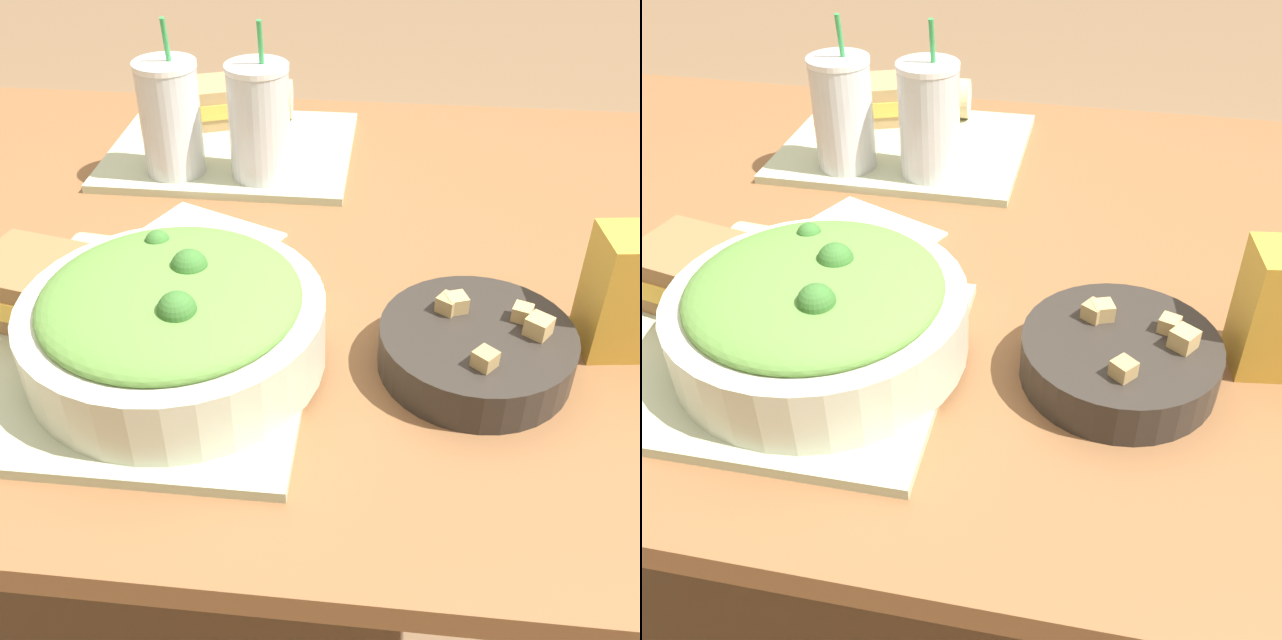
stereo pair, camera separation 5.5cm
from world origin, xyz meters
TOP-DOWN VIEW (x-y plane):
  - ground_plane at (0.00, 0.00)m, footprint 12.00×12.00m
  - dining_table at (0.00, 0.00)m, footprint 1.46×1.00m
  - tray_near at (-0.07, -0.26)m, footprint 0.37×0.31m
  - tray_far at (-0.07, 0.26)m, footprint 0.37×0.31m
  - salad_bowl at (-0.02, -0.25)m, footprint 0.30×0.30m
  - soup_bowl at (0.28, -0.22)m, footprint 0.20×0.20m
  - sandwich_near at (-0.19, -0.19)m, footprint 0.14×0.13m
  - baguette_near at (-0.09, -0.14)m, footprint 0.16×0.08m
  - sandwich_far at (-0.14, 0.35)m, footprint 0.16×0.14m
  - baguette_far at (-0.06, 0.38)m, footprint 0.15×0.07m
  - drink_cup_dark at (-0.13, 0.17)m, footprint 0.09×0.09m
  - drink_cup_red at (-0.01, 0.17)m, footprint 0.09×0.09m
  - napkin_folded at (-0.05, 0.00)m, footprint 0.21×0.18m

SIDE VIEW (x-z plane):
  - ground_plane at x=0.00m, z-range 0.00..0.00m
  - dining_table at x=0.00m, z-range 0.29..1.05m
  - napkin_folded at x=-0.05m, z-range 0.76..0.76m
  - tray_near at x=-0.07m, z-range 0.76..0.77m
  - tray_far at x=-0.07m, z-range 0.76..0.77m
  - soup_bowl at x=0.28m, z-range 0.75..0.82m
  - baguette_near at x=-0.09m, z-range 0.77..0.84m
  - baguette_far at x=-0.06m, z-range 0.77..0.84m
  - sandwich_near at x=-0.19m, z-range 0.77..0.84m
  - sandwich_far at x=-0.14m, z-range 0.77..0.84m
  - salad_bowl at x=-0.02m, z-range 0.76..0.88m
  - drink_cup_dark at x=-0.13m, z-range 0.74..0.96m
  - drink_cup_red at x=-0.01m, z-range 0.74..0.96m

